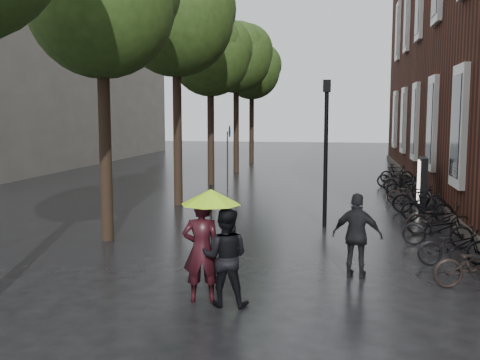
% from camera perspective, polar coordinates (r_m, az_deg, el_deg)
% --- Properties ---
extents(street_trees, '(4.33, 34.03, 8.91)m').
position_cam_1_polar(street_trees, '(23.77, -4.65, 13.91)').
color(street_trees, black).
rests_on(street_trees, ground).
extents(person_burgundy, '(0.76, 0.57, 1.89)m').
position_cam_1_polar(person_burgundy, '(10.16, -3.93, -7.11)').
color(person_burgundy, black).
rests_on(person_burgundy, ground).
extents(person_black, '(0.86, 0.68, 1.74)m').
position_cam_1_polar(person_black, '(9.95, -1.50, -7.83)').
color(person_black, black).
rests_on(person_black, ground).
extents(lime_umbrella, '(1.08, 1.08, 1.59)m').
position_cam_1_polar(lime_umbrella, '(9.91, -2.98, -1.72)').
color(lime_umbrella, black).
rests_on(lime_umbrella, ground).
extents(pedestrian_walking, '(1.09, 0.61, 1.76)m').
position_cam_1_polar(pedestrian_walking, '(11.85, 11.82, -5.55)').
color(pedestrian_walking, black).
rests_on(pedestrian_walking, ground).
extents(parked_bicycles, '(2.07, 17.48, 1.04)m').
position_cam_1_polar(parked_bicycles, '(19.59, 17.77, -2.10)').
color(parked_bicycles, black).
rests_on(parked_bicycles, ground).
extents(ad_lightbox, '(0.28, 1.20, 1.82)m').
position_cam_1_polar(ad_lightbox, '(21.16, 18.03, -0.25)').
color(ad_lightbox, black).
rests_on(ad_lightbox, ground).
extents(lamp_post, '(0.22, 0.22, 4.35)m').
position_cam_1_polar(lamp_post, '(16.75, 8.73, 4.18)').
color(lamp_post, black).
rests_on(lamp_post, ground).
extents(cycle_sign, '(0.15, 0.52, 2.84)m').
position_cam_1_polar(cycle_sign, '(25.18, -1.18, 3.36)').
color(cycle_sign, '#262628').
rests_on(cycle_sign, ground).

